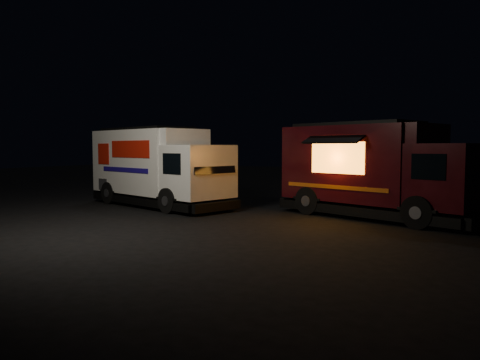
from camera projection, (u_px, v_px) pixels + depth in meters
ground at (193, 223)px, 14.62m from camera, size 80.00×80.00×0.00m
white_truck at (160, 167)px, 18.72m from camera, size 7.36×4.25×3.16m
red_truck at (379, 170)px, 15.56m from camera, size 7.33×4.63×3.20m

